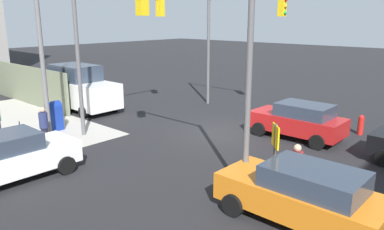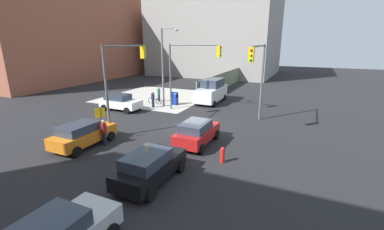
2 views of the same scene
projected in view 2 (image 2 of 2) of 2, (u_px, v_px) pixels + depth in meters
The scene contains 22 objects.
ground_plane at pixel (192, 127), 20.82m from camera, with size 120.00×120.00×0.00m, color black.
sidewalk_corner at pixel (158, 97), 32.31m from camera, with size 12.00×12.00×0.01m, color #ADA89E.
construction_fence at pixel (223, 81), 36.90m from camera, with size 18.66×0.12×2.40m, color slate.
building_warehouse_north at pixel (63, 37), 47.14m from camera, with size 32.00×18.00×14.98m.
building_loft_east at pixel (217, 35), 54.36m from camera, with size 20.00×24.00×16.19m.
smokestack at pixel (125, 32), 56.44m from camera, with size 1.80×1.80×17.59m, color brown.
traffic_signal_nw_corner at pixel (123, 71), 19.06m from camera, with size 4.90×0.36×6.50m.
traffic_signal_se_corner at pixel (258, 69), 19.92m from camera, with size 5.26×0.36×6.50m.
traffic_signal_ne_corner at pixel (189, 64), 24.47m from camera, with size 0.36×5.39×6.50m.
street_lamp_corner at pixel (165, 62), 26.14m from camera, with size 1.33×2.48×8.00m.
warning_sign_two_way at pixel (101, 119), 17.44m from camera, with size 0.48×0.48×2.40m.
mailbox_blue at pixel (175, 98), 28.04m from camera, with size 0.56×0.64×1.43m.
fire_hydrant at pixel (222, 155), 14.63m from camera, with size 0.26×0.26×0.94m.
coupe_red at pixel (197, 132), 17.18m from camera, with size 4.10×2.02×1.62m.
hatchback_black at pixel (150, 166), 12.49m from camera, with size 4.23×2.02×1.62m.
sedan_white at pixel (120, 102), 25.81m from camera, with size 2.02×4.17×1.62m.
hatchback_orange at pixel (83, 134), 16.84m from camera, with size 4.33×2.02×1.62m.
van_white_delivery at pixel (212, 91), 29.14m from camera, with size 5.40×2.32×2.62m.
pedestrian_crossing at pixel (159, 94), 29.50m from camera, with size 0.36×0.36×1.69m.
pedestrian_waiting at pixel (153, 99), 26.87m from camera, with size 0.36×0.36×1.72m.
pedestrian_walking_north at pixel (104, 132), 17.05m from camera, with size 0.36×0.36×1.74m.
bicycle_leaning_on_fence at pixel (155, 101), 28.52m from camera, with size 0.05×1.75×0.97m.
Camera 2 is at (-17.93, -8.27, 6.69)m, focal length 24.00 mm.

